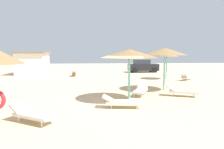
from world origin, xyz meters
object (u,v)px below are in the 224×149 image
parasol_4 (165,52)px  lounger_3 (187,77)px  lounger_0 (121,101)px  parasol_0 (129,54)px  lounger_1 (32,114)px  parked_car (143,66)px  lounger_4 (181,91)px  lounger_5 (141,90)px  beach_cabana (33,63)px  bench_0 (74,73)px  parasol_3 (167,53)px

parasol_4 → lounger_3: (3.98, 5.05, -2.42)m
lounger_3 → lounger_0: bearing=-128.4°
parasol_0 → lounger_1: 6.06m
parasol_4 → parked_car: 13.88m
parasol_4 → lounger_1: bearing=-139.1°
lounger_4 → lounger_5: (-2.40, 0.53, 0.01)m
beach_cabana → lounger_0: bearing=-62.0°
bench_0 → beach_cabana: size_ratio=0.39×
lounger_3 → beach_cabana: bearing=157.2°
parasol_0 → parasol_4: bearing=44.0°
lounger_4 → bench_0: bearing=123.1°
parasol_0 → beach_cabana: (-9.43, 14.84, -1.22)m
parasol_4 → lounger_3: size_ratio=1.74×
lounger_0 → beach_cabana: 18.74m
beach_cabana → lounger_4: bearing=-47.9°
parked_car → parasol_3: bearing=-85.3°
lounger_3 → parasol_4: bearing=-128.2°
lounger_5 → lounger_1: bearing=-138.3°
parasol_0 → lounger_5: bearing=52.8°
parasol_3 → lounger_0: parasol_3 is taller
parked_car → lounger_5: bearing=-103.5°
lounger_3 → bench_0: lounger_3 is taller
lounger_3 → lounger_5: size_ratio=0.92×
lounger_0 → beach_cabana: size_ratio=0.51×
lounger_1 → lounger_4: size_ratio=0.98×
parasol_4 → parked_car: size_ratio=0.77×
parasol_4 → lounger_1: (-7.38, -6.39, -2.42)m
lounger_3 → beach_cabana: beach_cabana is taller
lounger_3 → lounger_5: 9.01m
lounger_5 → bench_0: size_ratio=1.29×
lounger_1 → bench_0: bearing=89.5°
lounger_4 → beach_cabana: beach_cabana is taller
lounger_5 → parked_car: (3.69, 15.30, 0.50)m
parasol_0 → lounger_1: size_ratio=1.63×
lounger_1 → beach_cabana: beach_cabana is taller
parasol_3 → lounger_1: size_ratio=1.49×
lounger_5 → lounger_0: bearing=-118.8°
lounger_0 → lounger_3: (7.63, 9.63, 0.01)m
lounger_5 → parasol_4: bearing=38.8°
bench_0 → parked_car: parked_car is taller
parked_car → lounger_4: bearing=-94.6°
lounger_1 → parked_car: size_ratio=0.48×
parasol_3 → lounger_1: parasol_3 is taller
parasol_0 → bench_0: parasol_0 is taller
lounger_3 → bench_0: 12.04m
lounger_5 → beach_cabana: 17.13m
parasol_3 → lounger_4: parasol_3 is taller
parasol_0 → lounger_1: parasol_0 is taller
bench_0 → lounger_4: bearing=-56.9°
bench_0 → beach_cabana: bearing=154.2°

